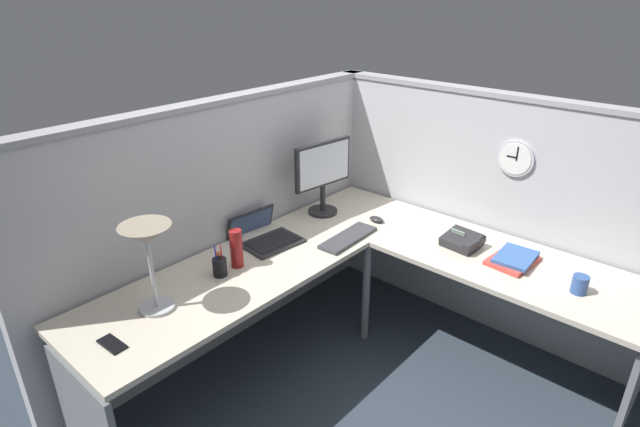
{
  "coord_description": "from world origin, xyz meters",
  "views": [
    {
      "loc": [
        -2.1,
        -1.45,
        2.17
      ],
      "look_at": [
        -0.09,
        0.34,
        0.94
      ],
      "focal_mm": 28.54,
      "sensor_mm": 36.0,
      "label": 1
    }
  ],
  "objects_px": {
    "laptop": "(263,235)",
    "monitor": "(323,172)",
    "computer_mouse": "(377,219)",
    "desk_lamp_dome": "(147,242)",
    "pen_cup": "(220,267)",
    "wall_clock": "(516,158)",
    "thermos_flask": "(236,248)",
    "coffee_mug": "(580,284)",
    "cell_phone": "(112,344)",
    "keyboard": "(348,238)",
    "office_phone": "(463,241)",
    "book_stack": "(514,259)"
  },
  "relations": [
    {
      "from": "coffee_mug",
      "to": "wall_clock",
      "type": "relative_size",
      "value": 0.44
    },
    {
      "from": "monitor",
      "to": "coffee_mug",
      "type": "distance_m",
      "value": 1.64
    },
    {
      "from": "thermos_flask",
      "to": "wall_clock",
      "type": "height_order",
      "value": "wall_clock"
    },
    {
      "from": "book_stack",
      "to": "coffee_mug",
      "type": "xyz_separation_m",
      "value": [
        -0.08,
        -0.37,
        0.03
      ]
    },
    {
      "from": "pen_cup",
      "to": "thermos_flask",
      "type": "bearing_deg",
      "value": 2.73
    },
    {
      "from": "pen_cup",
      "to": "book_stack",
      "type": "height_order",
      "value": "pen_cup"
    },
    {
      "from": "book_stack",
      "to": "wall_clock",
      "type": "distance_m",
      "value": 0.61
    },
    {
      "from": "computer_mouse",
      "to": "desk_lamp_dome",
      "type": "height_order",
      "value": "desk_lamp_dome"
    },
    {
      "from": "laptop",
      "to": "pen_cup",
      "type": "relative_size",
      "value": 2.28
    },
    {
      "from": "laptop",
      "to": "monitor",
      "type": "bearing_deg",
      "value": -2.39
    },
    {
      "from": "computer_mouse",
      "to": "wall_clock",
      "type": "relative_size",
      "value": 0.47
    },
    {
      "from": "thermos_flask",
      "to": "wall_clock",
      "type": "xyz_separation_m",
      "value": [
        1.39,
        -0.93,
        0.38
      ]
    },
    {
      "from": "laptop",
      "to": "keyboard",
      "type": "bearing_deg",
      "value": -49.66
    },
    {
      "from": "computer_mouse",
      "to": "monitor",
      "type": "bearing_deg",
      "value": 109.06
    },
    {
      "from": "pen_cup",
      "to": "thermos_flask",
      "type": "xyz_separation_m",
      "value": [
        0.13,
        0.01,
        0.06
      ]
    },
    {
      "from": "pen_cup",
      "to": "wall_clock",
      "type": "bearing_deg",
      "value": -31.53
    },
    {
      "from": "computer_mouse",
      "to": "thermos_flask",
      "type": "xyz_separation_m",
      "value": [
        -0.98,
        0.24,
        0.09
      ]
    },
    {
      "from": "laptop",
      "to": "coffee_mug",
      "type": "height_order",
      "value": "laptop"
    },
    {
      "from": "monitor",
      "to": "computer_mouse",
      "type": "relative_size",
      "value": 4.81
    },
    {
      "from": "computer_mouse",
      "to": "cell_phone",
      "type": "bearing_deg",
      "value": 175.86
    },
    {
      "from": "office_phone",
      "to": "wall_clock",
      "type": "relative_size",
      "value": 1.01
    },
    {
      "from": "computer_mouse",
      "to": "book_stack",
      "type": "height_order",
      "value": "book_stack"
    },
    {
      "from": "monitor",
      "to": "office_phone",
      "type": "height_order",
      "value": "monitor"
    },
    {
      "from": "laptop",
      "to": "thermos_flask",
      "type": "distance_m",
      "value": 0.36
    },
    {
      "from": "computer_mouse",
      "to": "wall_clock",
      "type": "bearing_deg",
      "value": -59.42
    },
    {
      "from": "thermos_flask",
      "to": "cell_phone",
      "type": "bearing_deg",
      "value": -171.95
    },
    {
      "from": "keyboard",
      "to": "thermos_flask",
      "type": "xyz_separation_m",
      "value": [
        -0.66,
        0.26,
        0.1
      ]
    },
    {
      "from": "thermos_flask",
      "to": "coffee_mug",
      "type": "xyz_separation_m",
      "value": [
        0.98,
        -1.5,
        -0.06
      ]
    },
    {
      "from": "wall_clock",
      "to": "keyboard",
      "type": "bearing_deg",
      "value": 137.26
    },
    {
      "from": "desk_lamp_dome",
      "to": "book_stack",
      "type": "bearing_deg",
      "value": -35.31
    },
    {
      "from": "monitor",
      "to": "book_stack",
      "type": "bearing_deg",
      "value": -80.92
    },
    {
      "from": "office_phone",
      "to": "wall_clock",
      "type": "height_order",
      "value": "wall_clock"
    },
    {
      "from": "keyboard",
      "to": "pen_cup",
      "type": "relative_size",
      "value": 2.39
    },
    {
      "from": "office_phone",
      "to": "laptop",
      "type": "bearing_deg",
      "value": 126.37
    },
    {
      "from": "office_phone",
      "to": "wall_clock",
      "type": "xyz_separation_m",
      "value": [
        0.35,
        -0.1,
        0.45
      ]
    },
    {
      "from": "wall_clock",
      "to": "coffee_mug",
      "type": "bearing_deg",
      "value": -125.97
    },
    {
      "from": "keyboard",
      "to": "desk_lamp_dome",
      "type": "distance_m",
      "value": 1.25
    },
    {
      "from": "desk_lamp_dome",
      "to": "cell_phone",
      "type": "distance_m",
      "value": 0.47
    },
    {
      "from": "book_stack",
      "to": "thermos_flask",
      "type": "bearing_deg",
      "value": 132.94
    },
    {
      "from": "cell_phone",
      "to": "book_stack",
      "type": "relative_size",
      "value": 0.48
    },
    {
      "from": "thermos_flask",
      "to": "coffee_mug",
      "type": "height_order",
      "value": "thermos_flask"
    },
    {
      "from": "desk_lamp_dome",
      "to": "thermos_flask",
      "type": "relative_size",
      "value": 2.02
    },
    {
      "from": "keyboard",
      "to": "pen_cup",
      "type": "height_order",
      "value": "pen_cup"
    },
    {
      "from": "office_phone",
      "to": "desk_lamp_dome",
      "type": "bearing_deg",
      "value": 152.39
    },
    {
      "from": "monitor",
      "to": "coffee_mug",
      "type": "xyz_separation_m",
      "value": [
        0.12,
        -1.62,
        -0.25
      ]
    },
    {
      "from": "cell_phone",
      "to": "desk_lamp_dome",
      "type": "bearing_deg",
      "value": 15.47
    },
    {
      "from": "monitor",
      "to": "office_phone",
      "type": "relative_size",
      "value": 2.26
    },
    {
      "from": "cell_phone",
      "to": "office_phone",
      "type": "distance_m",
      "value": 1.97
    },
    {
      "from": "office_phone",
      "to": "coffee_mug",
      "type": "relative_size",
      "value": 2.31
    },
    {
      "from": "thermos_flask",
      "to": "wall_clock",
      "type": "bearing_deg",
      "value": -33.95
    }
  ]
}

